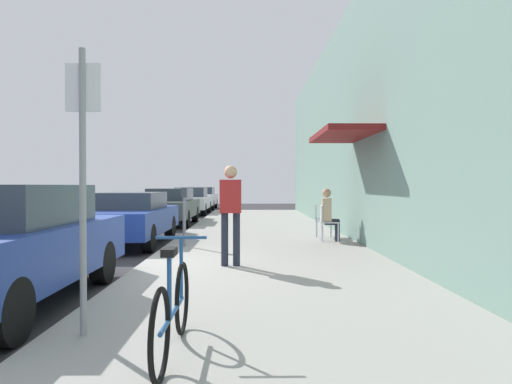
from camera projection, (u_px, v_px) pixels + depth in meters
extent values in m
plane|color=#2D2D30|center=(137.00, 272.00, 7.86)|extent=(60.00, 60.00, 0.00)
cube|color=#9E9B93|center=(265.00, 252.00, 9.89)|extent=(4.50, 32.00, 0.12)
cube|color=gray|center=(377.00, 110.00, 9.88)|extent=(0.30, 32.00, 6.20)
cube|color=maroon|center=(342.00, 135.00, 10.12)|extent=(1.10, 2.80, 0.12)
cube|color=navy|center=(1.00, 254.00, 5.58)|extent=(1.80, 4.40, 0.67)
cube|color=#333D47|center=(7.00, 205.00, 5.73)|extent=(1.48, 2.11, 0.50)
cylinder|color=black|center=(103.00, 262.00, 6.96)|extent=(0.22, 0.64, 0.64)
cylinder|color=black|center=(8.00, 312.00, 4.24)|extent=(0.22, 0.64, 0.64)
cube|color=navy|center=(129.00, 220.00, 11.52)|extent=(1.80, 4.40, 0.58)
cube|color=#333D47|center=(130.00, 200.00, 11.67)|extent=(1.48, 2.11, 0.40)
cylinder|color=black|center=(170.00, 227.00, 12.90)|extent=(0.22, 0.64, 0.64)
cylinder|color=black|center=(113.00, 227.00, 12.88)|extent=(0.22, 0.64, 0.64)
cylinder|color=black|center=(149.00, 238.00, 10.17)|extent=(0.22, 0.64, 0.64)
cylinder|color=black|center=(77.00, 238.00, 10.15)|extent=(0.22, 0.64, 0.64)
cube|color=#47514C|center=(170.00, 208.00, 17.47)|extent=(1.80, 4.40, 0.60)
cube|color=#333D47|center=(170.00, 194.00, 17.61)|extent=(1.48, 2.11, 0.45)
cylinder|color=black|center=(195.00, 214.00, 18.85)|extent=(0.22, 0.64, 0.64)
cylinder|color=black|center=(156.00, 214.00, 18.83)|extent=(0.22, 0.64, 0.64)
cylinder|color=black|center=(186.00, 219.00, 16.12)|extent=(0.22, 0.64, 0.64)
cylinder|color=black|center=(140.00, 219.00, 16.10)|extent=(0.22, 0.64, 0.64)
cube|color=silver|center=(191.00, 202.00, 23.82)|extent=(1.80, 4.40, 0.58)
cube|color=#333D47|center=(191.00, 192.00, 23.96)|extent=(1.48, 2.11, 0.48)
cylinder|color=black|center=(209.00, 207.00, 25.20)|extent=(0.22, 0.64, 0.64)
cylinder|color=black|center=(180.00, 207.00, 25.18)|extent=(0.22, 0.64, 0.64)
cylinder|color=black|center=(204.00, 209.00, 22.47)|extent=(0.22, 0.64, 0.64)
cylinder|color=black|center=(171.00, 209.00, 22.45)|extent=(0.22, 0.64, 0.64)
cube|color=silver|center=(201.00, 199.00, 29.02)|extent=(1.80, 4.40, 0.64)
cube|color=#333D47|center=(202.00, 191.00, 29.16)|extent=(1.48, 2.11, 0.42)
cylinder|color=black|center=(216.00, 203.00, 30.40)|extent=(0.22, 0.64, 0.64)
cylinder|color=black|center=(192.00, 203.00, 30.37)|extent=(0.22, 0.64, 0.64)
cylinder|color=black|center=(212.00, 205.00, 27.67)|extent=(0.22, 0.64, 0.64)
cylinder|color=black|center=(186.00, 205.00, 27.65)|extent=(0.22, 0.64, 0.64)
cylinder|color=slate|center=(184.00, 222.00, 10.34)|extent=(0.07, 0.07, 1.10)
cube|color=#383D42|center=(184.00, 192.00, 10.33)|extent=(0.12, 0.10, 0.22)
cylinder|color=gray|center=(83.00, 192.00, 4.18)|extent=(0.06, 0.06, 2.60)
cube|color=white|center=(83.00, 88.00, 4.18)|extent=(0.32, 0.02, 0.44)
torus|color=black|center=(182.00, 298.00, 4.23)|extent=(0.04, 0.66, 0.66)
torus|color=black|center=(160.00, 335.00, 3.18)|extent=(0.04, 0.66, 0.66)
cylinder|color=#1E4C8C|center=(173.00, 314.00, 3.70)|extent=(0.04, 1.05, 0.04)
cylinder|color=#1E4C8C|center=(169.00, 287.00, 3.55)|extent=(0.04, 0.04, 0.50)
cube|color=black|center=(169.00, 252.00, 3.55)|extent=(0.10, 0.20, 0.06)
cylinder|color=#1E4C8C|center=(181.00, 268.00, 4.17)|extent=(0.03, 0.03, 0.56)
cylinder|color=#1E4C8C|center=(181.00, 238.00, 4.17)|extent=(0.46, 0.03, 0.03)
cylinder|color=silver|center=(337.00, 231.00, 11.49)|extent=(0.04, 0.04, 0.45)
cylinder|color=silver|center=(338.00, 233.00, 11.11)|extent=(0.04, 0.04, 0.45)
cylinder|color=silver|center=(322.00, 231.00, 11.53)|extent=(0.04, 0.04, 0.45)
cylinder|color=silver|center=(322.00, 233.00, 11.15)|extent=(0.04, 0.04, 0.45)
cube|color=silver|center=(330.00, 222.00, 11.32)|extent=(0.49, 0.49, 0.03)
cube|color=silver|center=(321.00, 214.00, 11.33)|extent=(0.08, 0.44, 0.40)
cylinder|color=#232838|center=(337.00, 231.00, 11.40)|extent=(0.11, 0.11, 0.47)
cylinder|color=#232838|center=(332.00, 222.00, 11.41)|extent=(0.37, 0.18, 0.14)
cylinder|color=#232838|center=(338.00, 232.00, 11.20)|extent=(0.11, 0.11, 0.47)
cylinder|color=#232838|center=(332.00, 222.00, 11.21)|extent=(0.37, 0.18, 0.14)
cube|color=#CCB28C|center=(327.00, 210.00, 11.32)|extent=(0.26, 0.38, 0.56)
sphere|color=tan|center=(327.00, 193.00, 11.31)|extent=(0.22, 0.22, 0.22)
cylinder|color=silver|center=(331.00, 228.00, 12.40)|extent=(0.04, 0.04, 0.45)
cylinder|color=silver|center=(331.00, 229.00, 12.03)|extent=(0.04, 0.04, 0.45)
cylinder|color=silver|center=(317.00, 228.00, 12.47)|extent=(0.04, 0.04, 0.45)
cylinder|color=silver|center=(316.00, 229.00, 12.10)|extent=(0.04, 0.04, 0.45)
cube|color=silver|center=(324.00, 219.00, 12.25)|extent=(0.52, 0.52, 0.03)
cube|color=silver|center=(316.00, 212.00, 12.28)|extent=(0.12, 0.44, 0.40)
cylinder|color=#232838|center=(225.00, 239.00, 7.81)|extent=(0.12, 0.12, 0.90)
cylinder|color=#232838|center=(237.00, 239.00, 7.81)|extent=(0.12, 0.12, 0.90)
cube|color=#B22626|center=(231.00, 196.00, 7.80)|extent=(0.36, 0.22, 0.56)
sphere|color=tan|center=(231.00, 172.00, 7.79)|extent=(0.22, 0.22, 0.22)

